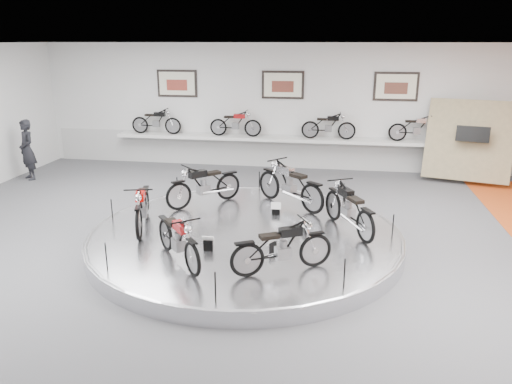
% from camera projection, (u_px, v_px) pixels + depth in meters
% --- Properties ---
extents(floor, '(16.00, 16.00, 0.00)m').
position_uv_depth(floor, '(243.00, 250.00, 10.08)').
color(floor, '#535356').
rests_on(floor, ground).
extents(ceiling, '(16.00, 16.00, 0.00)m').
position_uv_depth(ceiling, '(241.00, 44.00, 8.91)').
color(ceiling, white).
rests_on(ceiling, wall_back).
extents(wall_back, '(16.00, 0.00, 16.00)m').
position_uv_depth(wall_back, '(283.00, 107.00, 16.10)').
color(wall_back, silver).
rests_on(wall_back, floor).
extents(dado_band, '(15.68, 0.04, 1.10)m').
position_uv_depth(dado_band, '(282.00, 151.00, 16.50)').
color(dado_band, '#BCBCBA').
rests_on(dado_band, floor).
extents(display_platform, '(6.40, 6.40, 0.30)m').
position_uv_depth(display_platform, '(245.00, 238.00, 10.32)').
color(display_platform, silver).
rests_on(display_platform, floor).
extents(platform_rim, '(6.40, 6.40, 0.10)m').
position_uv_depth(platform_rim, '(245.00, 232.00, 10.28)').
color(platform_rim, '#B2B2BA').
rests_on(platform_rim, display_platform).
extents(shelf, '(11.00, 0.55, 0.10)m').
position_uv_depth(shelf, '(281.00, 139.00, 16.11)').
color(shelf, silver).
rests_on(shelf, wall_back).
extents(poster_left, '(1.35, 0.06, 0.88)m').
position_uv_depth(poster_left, '(177.00, 83.00, 16.40)').
color(poster_left, '#EBE8C9').
rests_on(poster_left, wall_back).
extents(poster_center, '(1.35, 0.06, 0.88)m').
position_uv_depth(poster_center, '(283.00, 85.00, 15.86)').
color(poster_center, '#EBE8C9').
rests_on(poster_center, wall_back).
extents(poster_right, '(1.35, 0.06, 0.88)m').
position_uv_depth(poster_right, '(396.00, 87.00, 15.32)').
color(poster_right, '#EBE8C9').
rests_on(poster_right, wall_back).
extents(display_panel, '(2.56, 1.52, 2.30)m').
position_uv_depth(display_panel, '(469.00, 140.00, 14.60)').
color(display_panel, tan).
rests_on(display_panel, floor).
extents(shelf_bike_a, '(1.22, 0.43, 0.73)m').
position_uv_depth(shelf_bike_a, '(156.00, 123.00, 16.63)').
color(shelf_bike_a, black).
rests_on(shelf_bike_a, shelf).
extents(shelf_bike_b, '(1.22, 0.43, 0.73)m').
position_uv_depth(shelf_bike_b, '(235.00, 125.00, 16.22)').
color(shelf_bike_b, maroon).
rests_on(shelf_bike_b, shelf).
extents(shelf_bike_c, '(1.22, 0.43, 0.73)m').
position_uv_depth(shelf_bike_c, '(328.00, 128.00, 15.75)').
color(shelf_bike_c, black).
rests_on(shelf_bike_c, shelf).
extents(shelf_bike_d, '(1.22, 0.43, 0.73)m').
position_uv_depth(shelf_bike_d, '(417.00, 130.00, 15.34)').
color(shelf_bike_d, silver).
rests_on(shelf_bike_d, shelf).
extents(bike_a, '(1.33, 1.79, 1.01)m').
position_uv_depth(bike_a, '(349.00, 208.00, 10.14)').
color(bike_a, black).
rests_on(bike_a, display_platform).
extents(bike_b, '(1.81, 1.68, 1.07)m').
position_uv_depth(bike_b, '(290.00, 184.00, 11.67)').
color(bike_b, silver).
rests_on(bike_b, display_platform).
extents(bike_c, '(1.62, 1.64, 1.00)m').
position_uv_depth(bike_c, '(204.00, 184.00, 11.78)').
color(bike_c, black).
rests_on(bike_c, display_platform).
extents(bike_d, '(1.00, 1.75, 0.97)m').
position_uv_depth(bike_d, '(142.00, 206.00, 10.31)').
color(bike_d, '#C10300').
rests_on(bike_d, display_platform).
extents(bike_e, '(1.42, 1.55, 0.92)m').
position_uv_depth(bike_e, '(178.00, 238.00, 8.70)').
color(bike_e, maroon).
rests_on(bike_e, display_platform).
extents(bike_f, '(1.62, 1.21, 0.91)m').
position_uv_depth(bike_f, '(282.00, 247.00, 8.35)').
color(bike_f, black).
rests_on(bike_f, display_platform).
extents(visitor, '(0.79, 0.75, 1.82)m').
position_uv_depth(visitor, '(27.00, 150.00, 14.98)').
color(visitor, black).
rests_on(visitor, floor).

